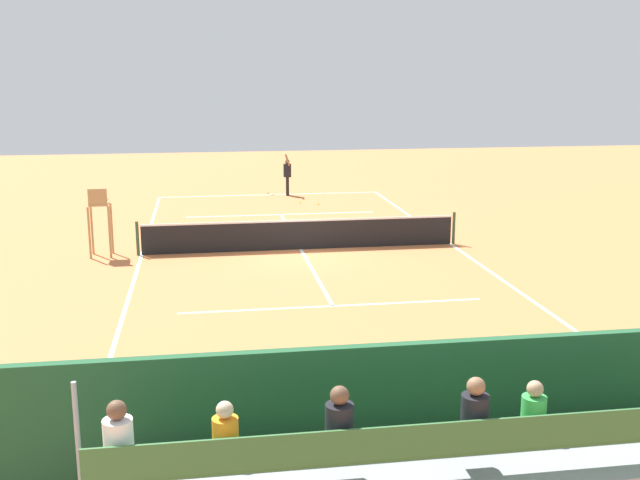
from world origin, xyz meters
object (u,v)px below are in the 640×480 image
at_px(tennis_player, 287,173).
at_px(tennis_ball_near, 300,202).
at_px(tennis_ball_far, 318,204).
at_px(tennis_racket, 271,194).
at_px(umpire_chair, 99,215).
at_px(courtside_bench, 557,405).
at_px(equipment_bag, 471,438).
at_px(bleacher_stand, 457,463).
at_px(tennis_net, 301,234).

distance_m(tennis_player, tennis_ball_near, 2.36).
bearing_deg(tennis_ball_far, tennis_racket, -59.62).
height_order(umpire_chair, courtside_bench, umpire_chair).
bearing_deg(equipment_bag, tennis_player, -89.89).
relative_size(equipment_bag, tennis_ball_near, 13.64).
xyz_separation_m(bleacher_stand, tennis_ball_far, (-1.91, -23.47, -0.92)).
bearing_deg(tennis_ball_far, tennis_player, -68.82).
bearing_deg(bleacher_stand, umpire_chair, -68.41).
distance_m(bleacher_stand, umpire_chair, 16.60).
bearing_deg(tennis_player, umpire_chair, 56.79).
relative_size(tennis_player, tennis_ball_near, 29.18).
distance_m(equipment_bag, tennis_player, 24.13).
height_order(tennis_net, bleacher_stand, bleacher_stand).
bearing_deg(tennis_ball_near, tennis_player, -81.61).
xyz_separation_m(tennis_player, tennis_racket, (0.73, -0.35, -1.00)).
height_order(courtside_bench, tennis_ball_far, courtside_bench).
bearing_deg(umpire_chair, equipment_bag, 117.67).
relative_size(courtside_bench, tennis_ball_far, 27.27).
xyz_separation_m(tennis_net, bleacher_stand, (0.10, 15.40, 0.45)).
bearing_deg(courtside_bench, umpire_chair, -57.53).
xyz_separation_m(courtside_bench, equipment_bag, (1.42, 0.13, -0.38)).
bearing_deg(equipment_bag, tennis_net, -86.40).
bearing_deg(tennis_player, tennis_ball_near, 98.39).
bearing_deg(bleacher_stand, tennis_net, -90.35).
xyz_separation_m(equipment_bag, tennis_player, (0.05, -24.12, 0.84)).
xyz_separation_m(umpire_chair, tennis_player, (-7.00, -10.69, -0.30)).
xyz_separation_m(umpire_chair, tennis_racket, (-6.26, -11.04, -1.30)).
bearing_deg(tennis_player, courtside_bench, 93.51).
height_order(courtside_bench, tennis_player, tennis_player).
bearing_deg(equipment_bag, courtside_bench, -174.84).
bearing_deg(tennis_player, tennis_ball_far, 111.18).
height_order(umpire_chair, tennis_racket, umpire_chair).
bearing_deg(equipment_bag, tennis_racket, -88.17).
bearing_deg(tennis_net, umpire_chair, -0.30).
relative_size(tennis_ball_near, tennis_ball_far, 1.00).
distance_m(tennis_net, tennis_player, 10.76).
distance_m(bleacher_stand, tennis_player, 26.13).
relative_size(umpire_chair, tennis_ball_near, 32.42).
xyz_separation_m(equipment_bag, tennis_ball_far, (-0.98, -21.48, -0.15)).
distance_m(courtside_bench, tennis_player, 24.04).
bearing_deg(courtside_bench, tennis_player, -86.49).
bearing_deg(tennis_player, tennis_net, 85.76).
height_order(bleacher_stand, tennis_ball_far, bleacher_stand).
relative_size(equipment_bag, tennis_racket, 1.54).
relative_size(courtside_bench, tennis_ball_near, 27.27).
bearing_deg(umpire_chair, tennis_ball_far, -134.91).
bearing_deg(tennis_ball_far, equipment_bag, 87.40).
xyz_separation_m(tennis_player, tennis_ball_near, (-0.31, 2.13, -0.98)).
height_order(tennis_player, tennis_racket, tennis_player).
bearing_deg(tennis_player, tennis_racket, -25.79).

